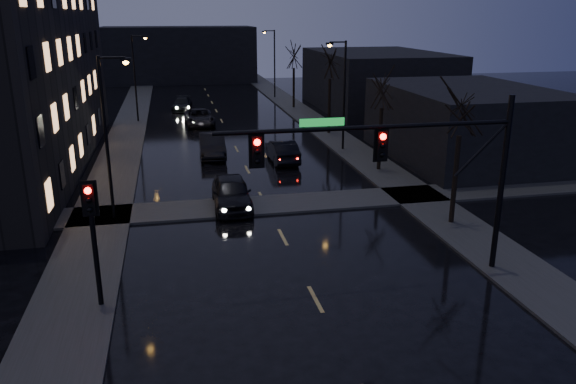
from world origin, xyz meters
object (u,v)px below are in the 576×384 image
lead_car (282,151)px  oncoming_car_b (212,145)px  oncoming_car_a (231,193)px  oncoming_car_c (199,117)px  oncoming_car_d (182,104)px

lead_car → oncoming_car_b: bearing=-29.3°
oncoming_car_a → lead_car: bearing=64.8°
oncoming_car_b → oncoming_car_c: bearing=92.4°
oncoming_car_a → lead_car: (4.49, 8.90, -0.06)m
oncoming_car_b → lead_car: size_ratio=1.07×
oncoming_car_c → oncoming_car_d: bearing=96.5°
oncoming_car_b → oncoming_car_d: (-1.56, 20.96, -0.16)m
oncoming_car_b → oncoming_car_d: oncoming_car_b is taller
oncoming_car_d → oncoming_car_c: bearing=-74.4°
lead_car → oncoming_car_c: bearing=-72.8°
oncoming_car_c → oncoming_car_b: bearing=-91.2°
oncoming_car_a → oncoming_car_c: size_ratio=0.90×
oncoming_car_a → oncoming_car_d: oncoming_car_a is taller
oncoming_car_a → oncoming_car_c: (-0.34, 23.48, -0.08)m
oncoming_car_d → oncoming_car_a: bearing=-80.0°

